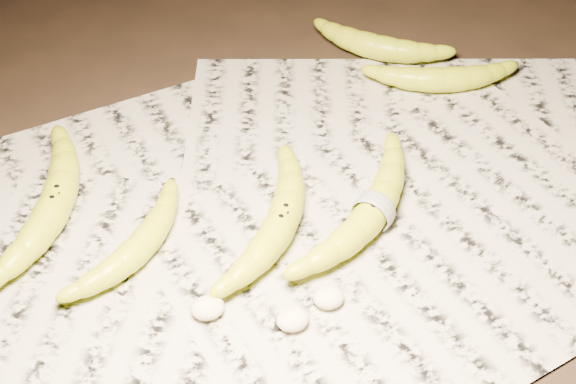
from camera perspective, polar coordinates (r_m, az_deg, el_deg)
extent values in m
plane|color=black|center=(0.91, 0.37, -3.35)|extent=(3.00, 3.00, 0.00)
cube|color=#A29E8B|center=(0.92, -0.05, -2.08)|extent=(0.90, 0.70, 0.01)
torus|color=white|center=(0.91, 6.12, -1.24)|extent=(0.04, 0.04, 0.05)
ellipsoid|color=#FFF2C5|center=(0.83, -5.75, -8.03)|extent=(0.03, 0.03, 0.02)
ellipsoid|color=#FFF2C5|center=(0.81, 0.34, -8.89)|extent=(0.03, 0.03, 0.02)
ellipsoid|color=#FFF2C5|center=(0.83, 2.93, -7.36)|extent=(0.03, 0.03, 0.02)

